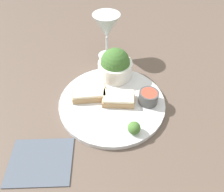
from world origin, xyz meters
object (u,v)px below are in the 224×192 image
Objects in this scene: wine_glass at (106,27)px; salad_bowl at (115,66)px; cheese_toast_far at (118,98)px; napkin at (40,161)px; cheese_toast_near at (89,93)px; sauce_ramekin at (149,97)px.

salad_bowl is at bearing 66.81° from wine_glass.
cheese_toast_far is 0.26m from wine_glass.
wine_glass reaches higher than napkin.
wine_glass is (-0.11, -0.22, 0.09)m from cheese_toast_far.
cheese_toast_far is at bearing 128.62° from cheese_toast_near.
sauce_ramekin reaches higher than cheese_toast_near.
salad_bowl is at bearing -156.60° from napkin.
sauce_ramekin is 0.35× the size of wine_glass.
napkin is (0.32, 0.14, -0.05)m from salad_bowl.
cheese_toast_far reaches higher than napkin.
wine_glass is 0.83× the size of napkin.
napkin is at bearing 35.04° from wine_glass.
napkin is at bearing -2.09° from sauce_ramekin.
salad_bowl is at bearing -86.98° from sauce_ramekin.
sauce_ramekin is 0.09m from cheese_toast_far.
salad_bowl reaches higher than cheese_toast_far.
wine_glass reaches higher than salad_bowl.
napkin is (0.32, -0.01, -0.03)m from sauce_ramekin.
wine_glass is at bearing -137.77° from cheese_toast_near.
cheese_toast_far is at bearing 62.89° from wine_glass.
napkin is at bearing 8.45° from cheese_toast_far.
cheese_toast_near is at bearing 14.82° from salad_bowl.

